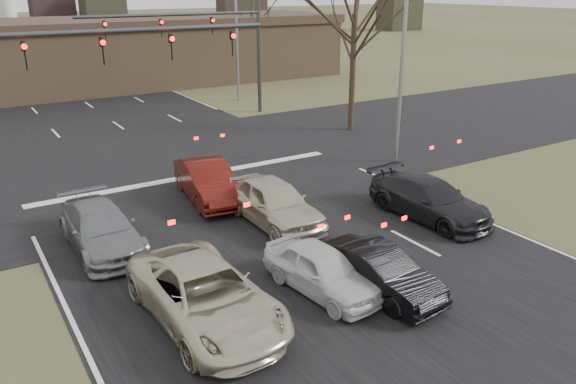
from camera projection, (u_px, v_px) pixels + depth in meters
name	position (u px, v px, depth m)	size (l,w,h in m)	color
ground	(397.00, 321.00, 13.90)	(360.00, 360.00, 0.00)	#3C4625
road_main	(24.00, 60.00, 61.63)	(14.00, 300.00, 0.02)	black
road_cross	(174.00, 165.00, 25.83)	(200.00, 14.00, 0.02)	black
building	(89.00, 54.00, 44.19)	(42.40, 10.40, 5.30)	brown
mast_arm_near	(45.00, 67.00, 19.88)	(12.12, 0.24, 8.00)	#383A3D
mast_arm_far	(217.00, 34.00, 33.52)	(11.12, 0.24, 8.00)	#383A3D
streetlight_right_near	(401.00, 39.00, 24.29)	(2.34, 0.25, 10.00)	gray
streetlight_right_far	(234.00, 19.00, 38.06)	(2.34, 0.25, 10.00)	gray
car_silver_suv	(206.00, 295.00, 13.62)	(2.44, 5.30, 1.47)	beige
car_white_sedan	(322.00, 270.00, 15.04)	(1.51, 3.76, 1.28)	silver
car_black_hatch	(379.00, 271.00, 14.97)	(1.34, 3.84, 1.26)	black
car_charcoal_sedan	(429.00, 199.00, 19.82)	(1.97, 4.84, 1.40)	black
car_grey_ahead	(101.00, 228.00, 17.48)	(1.91, 4.69, 1.36)	slate
car_red_ahead	(208.00, 182.00, 21.42)	(1.58, 4.54, 1.50)	#50100B
car_silver_ahead	(274.00, 202.00, 19.29)	(1.86, 4.62, 1.58)	beige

